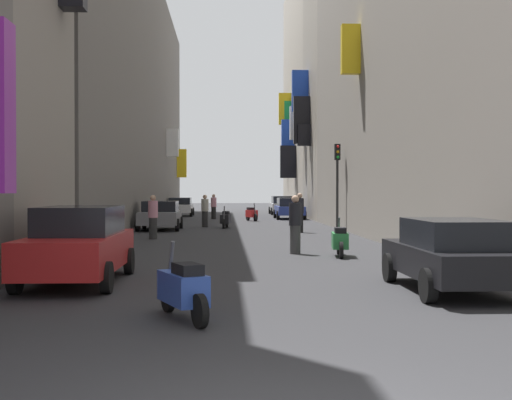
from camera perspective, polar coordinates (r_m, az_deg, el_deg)
name	(u,v)px	position (r m, az deg, el deg)	size (l,w,h in m)	color
ground_plane	(238,227)	(35.08, -1.57, -2.33)	(140.00, 140.00, 0.00)	#2D2D30
building_left_mid_c	(107,94)	(43.70, -12.43, 8.75)	(6.86, 44.77, 15.95)	slate
building_right_mid_a	(354,57)	(46.66, 8.26, 11.88)	(7.11, 7.68, 21.82)	#9E9384
building_right_mid_b	(327,96)	(58.12, 6.01, 8.73)	(7.26, 16.23, 19.91)	#B2A899
parked_car_white	(180,206)	(51.26, -6.42, -0.53)	(1.98, 4.17, 1.39)	white
parked_car_silver	(282,205)	(54.46, 2.20, -0.41)	(1.94, 4.02, 1.48)	#B7B7BC
parked_car_red	(79,243)	(14.42, -14.73, -3.56)	(1.84, 4.45, 1.58)	#B21E1E
parked_car_blue	(289,208)	(45.66, 2.84, -0.67)	(1.95, 4.22, 1.42)	navy
parked_car_black	(452,253)	(13.25, 16.22, -4.34)	(1.87, 4.07, 1.37)	black
parked_car_grey	(160,215)	(33.16, -8.09, -1.23)	(2.02, 3.95, 1.40)	slate
scooter_blue	(183,288)	(10.07, -6.17, -7.44)	(0.84, 1.79, 1.13)	#2D4CAD
scooter_red	(252,214)	(42.56, -0.38, -1.16)	(0.76, 1.69, 1.13)	red
scooter_black	(225,219)	(34.60, -2.60, -1.60)	(0.57, 1.80, 1.13)	black
scooter_green	(340,241)	(19.65, 7.10, -3.42)	(0.56, 1.82, 1.13)	#287F3D
pedestrian_crossing	(153,217)	(26.83, -8.69, -1.43)	(0.53, 0.53, 1.74)	#2E2E2E
pedestrian_near_left	(295,225)	(20.34, 3.33, -2.08)	(0.46, 0.46, 1.77)	#3C3C3C
pedestrian_near_right	(300,213)	(30.79, 3.71, -1.08)	(0.40, 0.40, 1.80)	black
pedestrian_mid_street	(205,211)	(35.59, -4.34, -0.92)	(0.40, 0.40, 1.70)	#2C2C2C
pedestrian_far_away	(214,207)	(45.51, -3.60, -0.56)	(0.50, 0.50, 1.68)	black
traffic_light_near_corner	(337,172)	(32.05, 6.89, 2.39)	(0.26, 0.34, 4.11)	#2D2D2D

